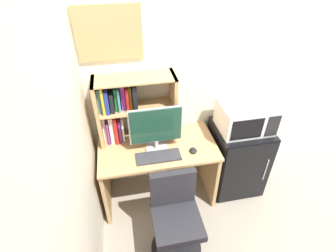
{
  "coord_description": "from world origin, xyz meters",
  "views": [
    {
      "loc": [
        -1.25,
        -2.22,
        2.42
      ],
      "look_at": [
        -0.87,
        -0.35,
        0.99
      ],
      "focal_mm": 27.53,
      "sensor_mm": 36.0,
      "label": 1
    }
  ],
  "objects_px": {
    "monitor": "(156,128)",
    "keyboard": "(158,157)",
    "hutch_bookshelf": "(124,107)",
    "wall_corkboard": "(109,34)",
    "mini_fridge": "(237,158)",
    "microwave": "(245,117)",
    "desk_chair": "(176,221)",
    "computer_mouse": "(193,150)"
  },
  "relations": [
    {
      "from": "monitor",
      "to": "keyboard",
      "type": "bearing_deg",
      "value": -91.75
    },
    {
      "from": "hutch_bookshelf",
      "to": "wall_corkboard",
      "type": "xyz_separation_m",
      "value": [
        -0.05,
        0.11,
        0.65
      ]
    },
    {
      "from": "wall_corkboard",
      "to": "mini_fridge",
      "type": "bearing_deg",
      "value": -13.98
    },
    {
      "from": "microwave",
      "to": "desk_chair",
      "type": "height_order",
      "value": "microwave"
    },
    {
      "from": "monitor",
      "to": "mini_fridge",
      "type": "bearing_deg",
      "value": 2.61
    },
    {
      "from": "computer_mouse",
      "to": "desk_chair",
      "type": "xyz_separation_m",
      "value": [
        -0.27,
        -0.46,
        -0.38
      ]
    },
    {
      "from": "hutch_bookshelf",
      "to": "wall_corkboard",
      "type": "height_order",
      "value": "wall_corkboard"
    },
    {
      "from": "computer_mouse",
      "to": "monitor",
      "type": "bearing_deg",
      "value": 160.65
    },
    {
      "from": "keyboard",
      "to": "microwave",
      "type": "height_order",
      "value": "microwave"
    },
    {
      "from": "computer_mouse",
      "to": "microwave",
      "type": "height_order",
      "value": "microwave"
    },
    {
      "from": "hutch_bookshelf",
      "to": "desk_chair",
      "type": "bearing_deg",
      "value": -68.13
    },
    {
      "from": "monitor",
      "to": "wall_corkboard",
      "type": "relative_size",
      "value": 0.9
    },
    {
      "from": "monitor",
      "to": "wall_corkboard",
      "type": "height_order",
      "value": "wall_corkboard"
    },
    {
      "from": "mini_fridge",
      "to": "wall_corkboard",
      "type": "relative_size",
      "value": 1.5
    },
    {
      "from": "wall_corkboard",
      "to": "microwave",
      "type": "bearing_deg",
      "value": -13.85
    },
    {
      "from": "mini_fridge",
      "to": "desk_chair",
      "type": "height_order",
      "value": "desk_chair"
    },
    {
      "from": "monitor",
      "to": "desk_chair",
      "type": "xyz_separation_m",
      "value": [
        0.06,
        -0.58,
        -0.61
      ]
    },
    {
      "from": "mini_fridge",
      "to": "desk_chair",
      "type": "relative_size",
      "value": 0.96
    },
    {
      "from": "mini_fridge",
      "to": "desk_chair",
      "type": "bearing_deg",
      "value": -143.59
    },
    {
      "from": "monitor",
      "to": "computer_mouse",
      "type": "xyz_separation_m",
      "value": [
        0.33,
        -0.12,
        -0.23
      ]
    },
    {
      "from": "microwave",
      "to": "wall_corkboard",
      "type": "relative_size",
      "value": 0.94
    },
    {
      "from": "wall_corkboard",
      "to": "keyboard",
      "type": "bearing_deg",
      "value": -56.74
    },
    {
      "from": "mini_fridge",
      "to": "microwave",
      "type": "distance_m",
      "value": 0.55
    },
    {
      "from": "hutch_bookshelf",
      "to": "computer_mouse",
      "type": "bearing_deg",
      "value": -30.55
    },
    {
      "from": "wall_corkboard",
      "to": "hutch_bookshelf",
      "type": "bearing_deg",
      "value": -64.59
    },
    {
      "from": "hutch_bookshelf",
      "to": "mini_fridge",
      "type": "relative_size",
      "value": 0.91
    },
    {
      "from": "wall_corkboard",
      "to": "monitor",
      "type": "bearing_deg",
      "value": -47.67
    },
    {
      "from": "keyboard",
      "to": "desk_chair",
      "type": "bearing_deg",
      "value": -81.34
    },
    {
      "from": "hutch_bookshelf",
      "to": "desk_chair",
      "type": "height_order",
      "value": "hutch_bookshelf"
    },
    {
      "from": "mini_fridge",
      "to": "desk_chair",
      "type": "distance_m",
      "value": 1.05
    },
    {
      "from": "mini_fridge",
      "to": "wall_corkboard",
      "type": "distance_m",
      "value": 1.84
    },
    {
      "from": "keyboard",
      "to": "mini_fridge",
      "type": "height_order",
      "value": "mini_fridge"
    },
    {
      "from": "keyboard",
      "to": "computer_mouse",
      "type": "xyz_separation_m",
      "value": [
        0.34,
        0.01,
        0.01
      ]
    },
    {
      "from": "monitor",
      "to": "hutch_bookshelf",
      "type": "bearing_deg",
      "value": 138.15
    },
    {
      "from": "computer_mouse",
      "to": "mini_fridge",
      "type": "height_order",
      "value": "mini_fridge"
    },
    {
      "from": "hutch_bookshelf",
      "to": "microwave",
      "type": "relative_size",
      "value": 1.44
    },
    {
      "from": "monitor",
      "to": "keyboard",
      "type": "xyz_separation_m",
      "value": [
        -0.0,
        -0.13,
        -0.24
      ]
    },
    {
      "from": "microwave",
      "to": "wall_corkboard",
      "type": "xyz_separation_m",
      "value": [
        -1.22,
        0.3,
        0.8
      ]
    },
    {
      "from": "keyboard",
      "to": "computer_mouse",
      "type": "relative_size",
      "value": 4.94
    },
    {
      "from": "computer_mouse",
      "to": "wall_corkboard",
      "type": "distance_m",
      "value": 1.28
    },
    {
      "from": "monitor",
      "to": "desk_chair",
      "type": "relative_size",
      "value": 0.58
    },
    {
      "from": "computer_mouse",
      "to": "keyboard",
      "type": "bearing_deg",
      "value": -178.16
    }
  ]
}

